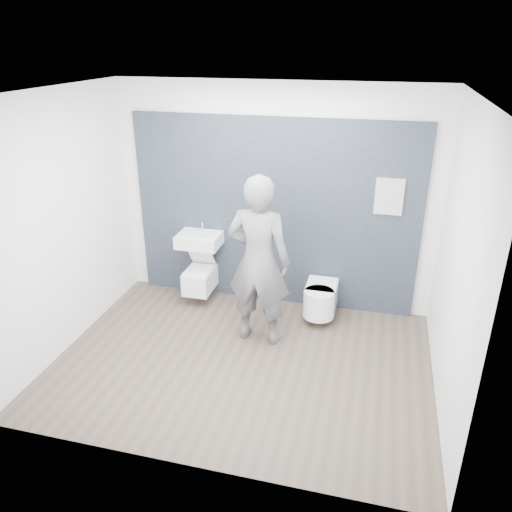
% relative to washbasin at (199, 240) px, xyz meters
% --- Properties ---
extents(ground, '(4.00, 4.00, 0.00)m').
position_rel_washbasin_xyz_m(ground, '(0.92, -1.24, -0.86)').
color(ground, brown).
rests_on(ground, ground).
extents(room_shell, '(4.00, 4.00, 4.00)m').
position_rel_washbasin_xyz_m(room_shell, '(0.92, -1.24, 0.88)').
color(room_shell, white).
rests_on(room_shell, ground).
extents(tile_wall, '(3.60, 0.06, 2.40)m').
position_rel_washbasin_xyz_m(tile_wall, '(0.92, 0.23, -0.86)').
color(tile_wall, black).
rests_on(tile_wall, ground).
extents(washbasin, '(0.54, 0.41, 0.41)m').
position_rel_washbasin_xyz_m(washbasin, '(0.00, 0.00, 0.00)').
color(washbasin, white).
rests_on(washbasin, ground).
extents(toilet_square, '(0.34, 0.49, 0.61)m').
position_rel_washbasin_xyz_m(toilet_square, '(0.00, -0.04, -0.53)').
color(toilet_square, white).
rests_on(toilet_square, ground).
extents(toilet_rounded, '(0.38, 0.64, 0.35)m').
position_rel_washbasin_xyz_m(toilet_rounded, '(1.61, -0.12, -0.58)').
color(toilet_rounded, white).
rests_on(toilet_rounded, ground).
extents(info_placard, '(0.33, 0.03, 0.43)m').
position_rel_washbasin_xyz_m(info_placard, '(2.30, 0.19, -0.86)').
color(info_placard, white).
rests_on(info_placard, ground).
extents(visitor, '(0.74, 0.51, 1.97)m').
position_rel_washbasin_xyz_m(visitor, '(0.97, -0.74, 0.13)').
color(visitor, slate).
rests_on(visitor, ground).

